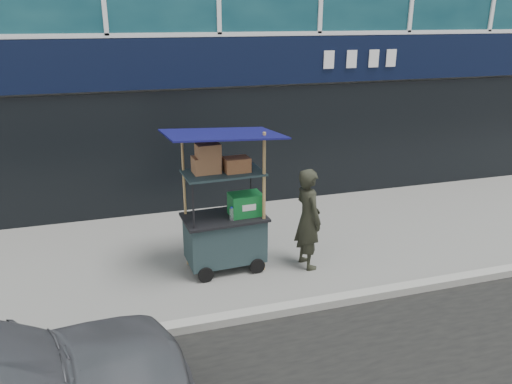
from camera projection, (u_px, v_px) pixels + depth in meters
name	position (u px, v px, depth m)	size (l,w,h in m)	color
ground	(289.00, 304.00, 6.84)	(80.00, 80.00, 0.00)	slate
curb	(294.00, 308.00, 6.64)	(80.00, 0.18, 0.12)	#989890
vendor_cart	(226.00, 221.00, 7.58)	(1.71, 1.25, 2.23)	#1B2D2E
vendor_man	(308.00, 219.00, 7.63)	(0.58, 0.38, 1.59)	#26281D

